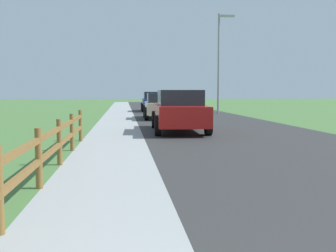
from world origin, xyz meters
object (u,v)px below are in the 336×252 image
at_px(parked_car_blue, 154,101).
at_px(parked_suv_red, 179,111).
at_px(parked_car_beige, 161,106).
at_px(street_lamp, 220,55).

bearing_deg(parked_car_blue, parked_suv_red, -90.81).
xyz_separation_m(parked_car_beige, parked_car_blue, (0.22, 8.89, 0.03)).
bearing_deg(parked_car_beige, parked_suv_red, -90.13).
distance_m(parked_car_beige, street_lamp, 7.58).
height_order(parked_suv_red, parked_car_beige, parked_suv_red).
height_order(parked_suv_red, parked_car_blue, parked_suv_red).
xyz_separation_m(parked_car_blue, street_lamp, (4.42, -3.92, 3.33)).
relative_size(parked_car_beige, street_lamp, 0.63).
height_order(parked_car_beige, parked_car_blue, parked_car_blue).
relative_size(parked_car_blue, street_lamp, 0.62).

